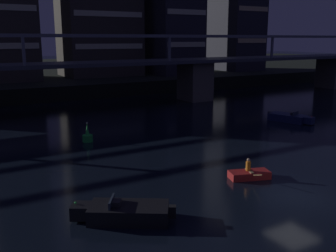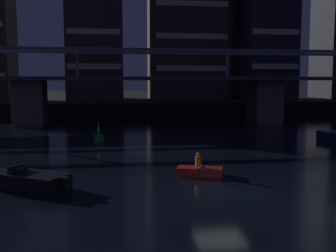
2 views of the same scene
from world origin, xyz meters
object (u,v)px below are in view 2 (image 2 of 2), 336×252
Objects in this scene: tower_central at (187,23)px; speedboat_mid_right at (27,180)px; tower_east_tall at (262,19)px; dinghy_with_paddler at (200,171)px; tower_west_tall at (94,18)px; channel_buoy at (99,137)px; river_bridge at (152,90)px.

tower_central is 58.21m from speedboat_mid_right.
dinghy_with_paddler is (-22.16, -49.20, -16.20)m from tower_east_tall.
tower_west_tall is 55.21m from speedboat_mid_right.
tower_east_tall is (13.28, -2.36, 0.66)m from tower_central.
tower_east_tall reaches higher than tower_west_tall.
tower_east_tall is at bearing 51.13° from channel_buoy.
tower_west_tall is (-7.75, 21.84, 12.05)m from river_bridge.
tower_central is at bearing 68.16° from channel_buoy.
tower_west_tall is at bearing 109.55° from river_bridge.
dinghy_with_paddler is (-0.26, -29.47, -4.03)m from river_bridge.
dinghy_with_paddler is at bearing -114.24° from tower_east_tall.
speedboat_mid_right is at bearing -92.08° from tower_west_tall.
tower_west_tall is 0.99× the size of tower_east_tall.
tower_east_tall is 61.86m from speedboat_mid_right.
speedboat_mid_right is at bearing -107.33° from river_bridge.
dinghy_with_paddler is at bearing -90.51° from river_bridge.
tower_west_tall reaches higher than channel_buoy.
channel_buoy is at bearing -87.91° from tower_west_tall.
tower_central reaches higher than dinghy_with_paddler.
tower_central is 15.64× the size of channel_buoy.
river_bridge is at bearing -111.30° from tower_central.
river_bridge is 3.37× the size of tower_west_tall.
tower_east_tall reaches higher than channel_buoy.
river_bridge is at bearing -70.45° from tower_west_tall.
speedboat_mid_right is (-9.67, -30.98, -3.89)m from river_bridge.
tower_east_tall is 10.27× the size of dinghy_with_paddler.
tower_central reaches higher than speedboat_mid_right.
dinghy_with_paddler is at bearing -66.48° from channel_buoy.
speedboat_mid_right is at bearing -109.01° from tower_central.
tower_east_tall is 16.40× the size of channel_buoy.
speedboat_mid_right is at bearing -101.83° from channel_buoy.
river_bridge is at bearing -137.97° from tower_east_tall.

